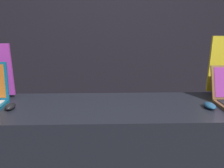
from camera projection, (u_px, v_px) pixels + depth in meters
The scene contains 4 objects.
wall_back at pixel (109, 25), 2.82m from camera, with size 8.00×0.05×2.80m.
display_counter at pixel (112, 163), 1.58m from camera, with size 2.24×0.56×0.89m.
mouse_front at pixel (10, 106), 1.39m from camera, with size 0.06×0.10×0.04m.
mouse_back at pixel (210, 106), 1.41m from camera, with size 0.07×0.11×0.04m.
Camera 1 is at (-0.04, -1.09, 1.42)m, focal length 35.00 mm.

